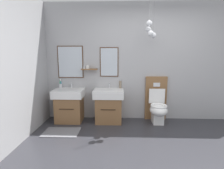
{
  "coord_description": "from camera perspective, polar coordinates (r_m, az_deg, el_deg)",
  "views": [
    {
      "loc": [
        -0.68,
        -2.15,
        1.47
      ],
      "look_at": [
        -0.8,
        1.33,
        0.88
      ],
      "focal_mm": 27.59,
      "sensor_mm": 36.0,
      "label": 1
    }
  ],
  "objects": [
    {
      "name": "ground_plane",
      "position": [
        2.72,
        17.8,
        -24.92
      ],
      "size": [
        6.08,
        4.98,
        0.1
      ],
      "primitive_type": "cube",
      "color": "#2D2D33",
      "rests_on": "ground"
    },
    {
      "name": "soap_dispenser",
      "position": [
        3.94,
        2.76,
        0.05
      ],
      "size": [
        0.06,
        0.06,
        0.2
      ],
      "color": "gray",
      "rests_on": "vanity_sink_right"
    },
    {
      "name": "bath_mat",
      "position": [
        3.59,
        -16.39,
        -14.9
      ],
      "size": [
        0.68,
        0.44,
        0.01
      ],
      "primitive_type": "cube",
      "color": "slate",
      "rests_on": "ground"
    },
    {
      "name": "toothbrush_cup",
      "position": [
        4.16,
        -16.69,
        -0.23
      ],
      "size": [
        0.07,
        0.07,
        0.21
      ],
      "color": "silver",
      "rests_on": "vanity_sink_left"
    },
    {
      "name": "vanity_sink_left",
      "position": [
        4.0,
        -13.9,
        -6.38
      ],
      "size": [
        0.65,
        0.52,
        0.73
      ],
      "color": "brown",
      "rests_on": "ground"
    },
    {
      "name": "tap_on_left_sink",
      "position": [
        4.1,
        -13.39,
        -0.08
      ],
      "size": [
        0.03,
        0.13,
        0.11
      ],
      "color": "silver",
      "rests_on": "vanity_sink_left"
    },
    {
      "name": "wall_back",
      "position": [
        4.03,
        11.58,
        7.17
      ],
      "size": [
        4.88,
        0.63,
        2.62
      ],
      "color": "#A8A8AA",
      "rests_on": "ground"
    },
    {
      "name": "vanity_sink_right",
      "position": [
        3.86,
        -1.09,
        -6.7
      ],
      "size": [
        0.65,
        0.52,
        0.73
      ],
      "color": "brown",
      "rests_on": "ground"
    },
    {
      "name": "tap_on_right_sink",
      "position": [
        3.95,
        -0.95,
        -0.16
      ],
      "size": [
        0.03,
        0.13,
        0.11
      ],
      "color": "silver",
      "rests_on": "vanity_sink_right"
    },
    {
      "name": "toilet",
      "position": [
        3.97,
        14.71,
        -6.71
      ],
      "size": [
        0.48,
        0.62,
        1.0
      ],
      "color": "brown",
      "rests_on": "ground"
    }
  ]
}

